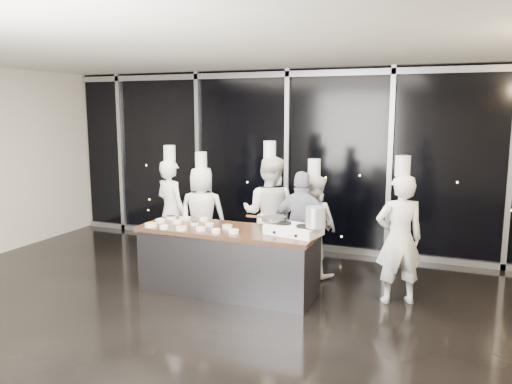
% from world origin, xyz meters
% --- Properties ---
extents(ground, '(9.00, 9.00, 0.00)m').
position_xyz_m(ground, '(0.00, 0.00, 0.00)').
color(ground, black).
rests_on(ground, ground).
extents(room_shell, '(9.02, 7.02, 3.21)m').
position_xyz_m(room_shell, '(0.18, 0.00, 2.25)').
color(room_shell, beige).
rests_on(room_shell, ground).
extents(window_wall, '(8.90, 0.11, 3.20)m').
position_xyz_m(window_wall, '(0.00, 3.43, 1.60)').
color(window_wall, black).
rests_on(window_wall, ground).
extents(demo_counter, '(2.46, 0.86, 0.90)m').
position_xyz_m(demo_counter, '(0.00, 0.90, 0.45)').
color(demo_counter, '#36363B').
rests_on(demo_counter, ground).
extents(stove, '(0.75, 0.55, 0.14)m').
position_xyz_m(stove, '(0.93, 0.92, 0.96)').
color(stove, white).
rests_on(stove, demo_counter).
extents(frying_pan, '(0.58, 0.38, 0.05)m').
position_xyz_m(frying_pan, '(0.62, 1.00, 1.07)').
color(frying_pan, slate).
rests_on(frying_pan, stove).
extents(stock_pot, '(0.30, 0.30, 0.25)m').
position_xyz_m(stock_pot, '(1.24, 0.85, 1.17)').
color(stock_pot, silver).
rests_on(stock_pot, stove).
extents(prep_bowls, '(1.37, 0.73, 0.05)m').
position_xyz_m(prep_bowls, '(-0.59, 0.84, 0.93)').
color(prep_bowls, silver).
rests_on(prep_bowls, demo_counter).
extents(squeeze_bottle, '(0.07, 0.07, 0.25)m').
position_xyz_m(squeeze_bottle, '(-0.80, 1.14, 1.02)').
color(squeeze_bottle, silver).
rests_on(squeeze_bottle, demo_counter).
extents(chef_far_left, '(0.73, 0.61, 1.93)m').
position_xyz_m(chef_far_left, '(-1.46, 1.82, 0.87)').
color(chef_far_left, silver).
rests_on(chef_far_left, ground).
extents(chef_left, '(0.89, 0.71, 1.82)m').
position_xyz_m(chef_left, '(-0.98, 1.98, 0.81)').
color(chef_left, silver).
rests_on(chef_left, ground).
extents(chef_center, '(0.93, 0.76, 2.02)m').
position_xyz_m(chef_center, '(0.17, 2.05, 0.90)').
color(chef_center, silver).
rests_on(chef_center, ground).
extents(guest, '(0.98, 0.47, 1.62)m').
position_xyz_m(guest, '(0.81, 1.71, 0.81)').
color(guest, '#15193B').
rests_on(guest, ground).
extents(chef_right, '(0.91, 0.82, 1.77)m').
position_xyz_m(chef_right, '(0.87, 2.06, 0.78)').
color(chef_right, silver).
rests_on(chef_right, ground).
extents(chef_side, '(0.73, 0.63, 1.92)m').
position_xyz_m(chef_side, '(2.20, 1.39, 0.87)').
color(chef_side, silver).
rests_on(chef_side, ground).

